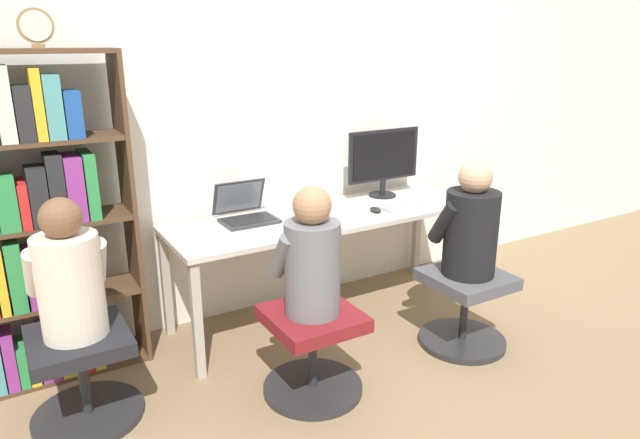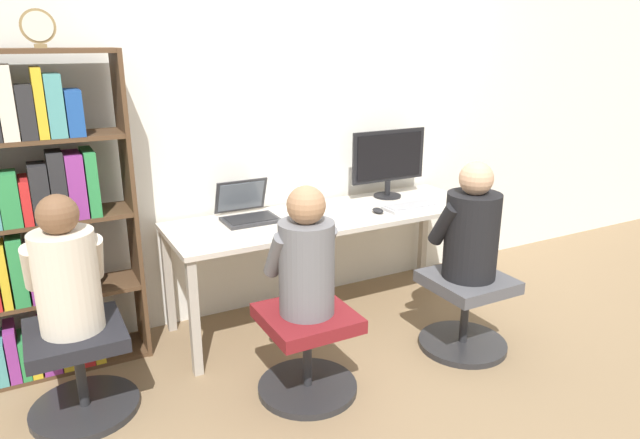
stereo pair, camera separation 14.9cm
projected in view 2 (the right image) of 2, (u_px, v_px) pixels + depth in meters
ground_plane at (355, 335)px, 3.57m from camera, size 14.00×14.00×0.00m
wall_back at (302, 113)px, 3.78m from camera, size 10.00×0.05×2.60m
desk at (330, 224)px, 3.65m from camera, size 2.06×0.65×0.71m
desktop_monitor at (389, 161)px, 3.95m from camera, size 0.58×0.19×0.47m
laptop at (247, 212)px, 3.51m from camera, size 0.33×0.32×0.23m
keyboard at (412, 207)px, 3.75m from camera, size 0.39×0.17×0.03m
computer_mouse_by_keyboard at (378, 211)px, 3.65m from camera, size 0.06×0.09×0.03m
office_chair_left at (465, 308)px, 3.37m from camera, size 0.52×0.52×0.46m
office_chair_right at (307, 347)px, 2.94m from camera, size 0.52×0.52×0.46m
person_at_monitor at (471, 228)px, 3.22m from camera, size 0.37×0.33×0.68m
person_at_laptop at (306, 258)px, 2.79m from camera, size 0.34×0.31×0.66m
bookshelf at (41, 225)px, 2.97m from camera, size 0.83×0.30×1.73m
desk_clock at (38, 27)px, 2.67m from camera, size 0.16×0.03×0.18m
office_chair_side at (80, 366)px, 2.77m from camera, size 0.52×0.52×0.46m
person_near_shelf at (66, 272)px, 2.62m from camera, size 0.35×0.32×0.66m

